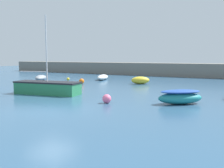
# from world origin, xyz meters

# --- Properties ---
(ground_plane) EXTENTS (120.00, 120.00, 0.20)m
(ground_plane) POSITION_xyz_m (0.00, 0.00, -0.10)
(ground_plane) COLOR #2D5170
(harbor_breakwater) EXTENTS (66.75, 3.41, 2.00)m
(harbor_breakwater) POSITION_xyz_m (0.00, 27.98, 1.00)
(harbor_breakwater) COLOR slate
(harbor_breakwater) RESTS_ON ground_plane
(sailboat_tall_mast) EXTENTS (5.56, 2.51, 6.20)m
(sailboat_tall_mast) POSITION_xyz_m (-4.45, 4.36, 0.53)
(sailboat_tall_mast) COLOR #287A4C
(sailboat_tall_mast) RESTS_ON ground_plane
(rowboat_blue_near) EXTENTS (2.84, 3.40, 0.65)m
(rowboat_blue_near) POSITION_xyz_m (-13.79, 12.98, 0.32)
(rowboat_blue_near) COLOR gray
(rowboat_blue_near) RESTS_ON ground_plane
(rowboat_white_midwater) EXTENTS (2.12, 3.64, 0.67)m
(rowboat_white_midwater) POSITION_xyz_m (-7.11, 17.25, 0.34)
(rowboat_white_midwater) COLOR white
(rowboat_white_midwater) RESTS_ON ground_plane
(rowboat_with_red_cover) EXTENTS (3.00, 2.80, 0.90)m
(rowboat_with_red_cover) POSITION_xyz_m (5.85, 5.28, 0.45)
(rowboat_with_red_cover) COLOR teal
(rowboat_with_red_cover) RESTS_ON ground_plane
(dinghy_near_pier) EXTENTS (2.22, 1.99, 0.82)m
(dinghy_near_pier) POSITION_xyz_m (-0.86, 14.89, 0.41)
(dinghy_near_pier) COLOR yellow
(dinghy_near_pier) RESTS_ON ground_plane
(mooring_buoy_pink) EXTENTS (0.57, 0.57, 0.57)m
(mooring_buoy_pink) POSITION_xyz_m (1.67, 3.26, 0.29)
(mooring_buoy_pink) COLOR #EA668C
(mooring_buoy_pink) RESTS_ON ground_plane
(mooring_buoy_yellow) EXTENTS (0.36, 0.36, 0.36)m
(mooring_buoy_yellow) POSITION_xyz_m (-10.46, 14.34, 0.18)
(mooring_buoy_yellow) COLOR yellow
(mooring_buoy_yellow) RESTS_ON ground_plane
(mooring_buoy_orange) EXTENTS (0.58, 0.58, 0.58)m
(mooring_buoy_orange) POSITION_xyz_m (-6.67, 12.00, 0.29)
(mooring_buoy_orange) COLOR orange
(mooring_buoy_orange) RESTS_ON ground_plane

